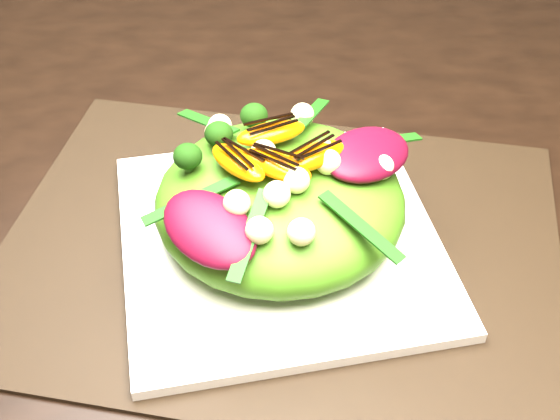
{
  "coord_description": "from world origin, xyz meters",
  "views": [
    {
      "loc": [
        -0.19,
        -0.62,
        1.22
      ],
      "look_at": [
        -0.19,
        -0.16,
        0.8
      ],
      "focal_mm": 48.0,
      "sensor_mm": 36.0,
      "label": 1
    }
  ],
  "objects_px": {
    "plate_base": "(280,241)",
    "orange_segment": "(276,138)",
    "lettuce_mound": "(280,201)",
    "placemat": "(280,246)",
    "dining_table": "(461,154)",
    "salad_bowl": "(280,230)"
  },
  "relations": [
    {
      "from": "salad_bowl",
      "to": "lettuce_mound",
      "type": "bearing_deg",
      "value": 0.0
    },
    {
      "from": "dining_table",
      "to": "placemat",
      "type": "xyz_separation_m",
      "value": [
        -0.19,
        -0.16,
        0.02
      ]
    },
    {
      "from": "salad_bowl",
      "to": "orange_segment",
      "type": "height_order",
      "value": "orange_segment"
    },
    {
      "from": "orange_segment",
      "to": "placemat",
      "type": "bearing_deg",
      "value": -83.25
    },
    {
      "from": "plate_base",
      "to": "orange_segment",
      "type": "height_order",
      "value": "orange_segment"
    },
    {
      "from": "dining_table",
      "to": "plate_base",
      "type": "bearing_deg",
      "value": -140.6
    },
    {
      "from": "placemat",
      "to": "dining_table",
      "type": "bearing_deg",
      "value": 39.4
    },
    {
      "from": "placemat",
      "to": "orange_segment",
      "type": "relative_size",
      "value": 8.04
    },
    {
      "from": "lettuce_mound",
      "to": "placemat",
      "type": "bearing_deg",
      "value": 180.0
    },
    {
      "from": "plate_base",
      "to": "lettuce_mound",
      "type": "relative_size",
      "value": 1.29
    },
    {
      "from": "dining_table",
      "to": "plate_base",
      "type": "relative_size",
      "value": 5.93
    },
    {
      "from": "lettuce_mound",
      "to": "plate_base",
      "type": "bearing_deg",
      "value": 0.0
    },
    {
      "from": "dining_table",
      "to": "placemat",
      "type": "relative_size",
      "value": 3.32
    },
    {
      "from": "plate_base",
      "to": "salad_bowl",
      "type": "height_order",
      "value": "salad_bowl"
    },
    {
      "from": "placemat",
      "to": "lettuce_mound",
      "type": "height_order",
      "value": "lettuce_mound"
    },
    {
      "from": "lettuce_mound",
      "to": "orange_segment",
      "type": "height_order",
      "value": "orange_segment"
    },
    {
      "from": "plate_base",
      "to": "salad_bowl",
      "type": "distance_m",
      "value": 0.01
    },
    {
      "from": "dining_table",
      "to": "lettuce_mound",
      "type": "bearing_deg",
      "value": -140.6
    },
    {
      "from": "salad_bowl",
      "to": "lettuce_mound",
      "type": "height_order",
      "value": "lettuce_mound"
    },
    {
      "from": "placemat",
      "to": "plate_base",
      "type": "xyz_separation_m",
      "value": [
        0.0,
        0.0,
        0.01
      ]
    },
    {
      "from": "plate_base",
      "to": "orange_segment",
      "type": "xyz_separation_m",
      "value": [
        -0.0,
        0.03,
        0.09
      ]
    },
    {
      "from": "lettuce_mound",
      "to": "orange_segment",
      "type": "xyz_separation_m",
      "value": [
        -0.0,
        0.03,
        0.04
      ]
    }
  ]
}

